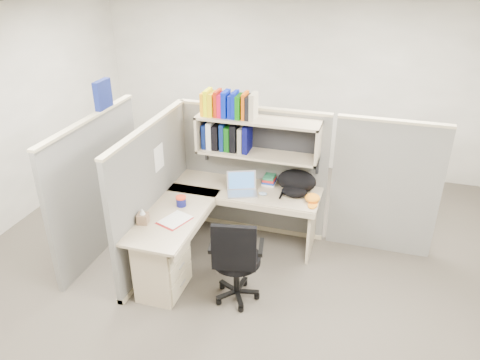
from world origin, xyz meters
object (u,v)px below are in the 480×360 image
(task_chair, at_px, (236,272))
(desk, at_px, (186,244))
(laptop, at_px, (242,185))
(snack_canister, at_px, (181,201))
(backpack, at_px, (296,183))

(task_chair, bearing_deg, desk, 161.49)
(laptop, height_order, task_chair, task_chair)
(desk, distance_m, laptop, 0.93)
(snack_canister, bearing_deg, backpack, 29.17)
(snack_canister, xyz_separation_m, task_chair, (0.78, -0.49, -0.43))
(desk, relative_size, task_chair, 1.71)
(desk, relative_size, backpack, 3.92)
(backpack, bearing_deg, laptop, -145.85)
(laptop, distance_m, snack_canister, 0.72)
(task_chair, bearing_deg, snack_canister, 147.85)
(laptop, distance_m, backpack, 0.61)
(task_chair, bearing_deg, laptop, 103.09)
(desk, height_order, snack_canister, snack_canister)
(task_chair, bearing_deg, backpack, 72.14)
(backpack, height_order, snack_canister, backpack)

